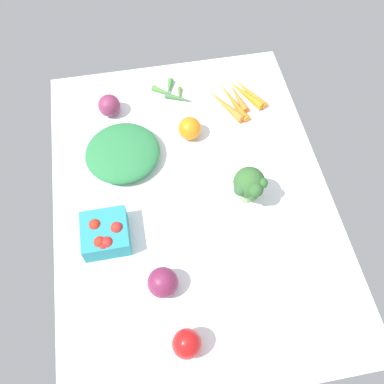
% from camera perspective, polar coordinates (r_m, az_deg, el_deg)
% --- Properties ---
extents(tablecloth, '(1.04, 0.76, 0.02)m').
position_cam_1_polar(tablecloth, '(1.18, 0.00, -0.74)').
color(tablecloth, white).
rests_on(tablecloth, ground).
extents(leafy_greens_clump, '(0.30, 0.30, 0.05)m').
position_cam_1_polar(leafy_greens_clump, '(1.24, -9.32, 5.28)').
color(leafy_greens_clump, '#2D7F45').
rests_on(leafy_greens_clump, tablecloth).
extents(red_onion_center, '(0.07, 0.07, 0.07)m').
position_cam_1_polar(red_onion_center, '(1.03, -3.95, -12.05)').
color(red_onion_center, '#78254A').
rests_on(red_onion_center, tablecloth).
extents(okra_pile, '(0.12, 0.13, 0.02)m').
position_cam_1_polar(okra_pile, '(1.39, -2.57, 13.11)').
color(okra_pile, '#427A3F').
rests_on(okra_pile, tablecloth).
extents(heirloom_tomato_orange, '(0.07, 0.07, 0.07)m').
position_cam_1_polar(heirloom_tomato_orange, '(1.26, -0.33, 8.57)').
color(heirloom_tomato_orange, orange).
rests_on(heirloom_tomato_orange, tablecloth).
extents(red_onion_near_basket, '(0.07, 0.07, 0.07)m').
position_cam_1_polar(red_onion_near_basket, '(1.35, -11.08, 11.36)').
color(red_onion_near_basket, '#852F55').
rests_on(red_onion_near_basket, tablecloth).
extents(berry_basket, '(0.12, 0.12, 0.07)m').
position_cam_1_polar(berry_basket, '(1.10, -11.59, -5.56)').
color(berry_basket, teal).
rests_on(berry_basket, tablecloth).
extents(bell_pepper_red, '(0.08, 0.08, 0.08)m').
position_cam_1_polar(bell_pepper_red, '(0.99, -0.71, -19.77)').
color(bell_pepper_red, red).
rests_on(bell_pepper_red, tablecloth).
extents(broccoli_head, '(0.09, 0.09, 0.12)m').
position_cam_1_polar(broccoli_head, '(1.11, 7.75, 0.99)').
color(broccoli_head, '#96C27F').
rests_on(broccoli_head, tablecloth).
extents(carrot_bunch, '(0.19, 0.19, 0.03)m').
position_cam_1_polar(carrot_bunch, '(1.38, 6.07, 12.50)').
color(carrot_bunch, orange).
rests_on(carrot_bunch, tablecloth).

